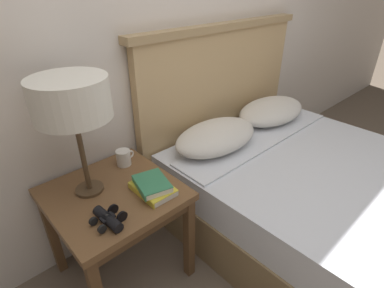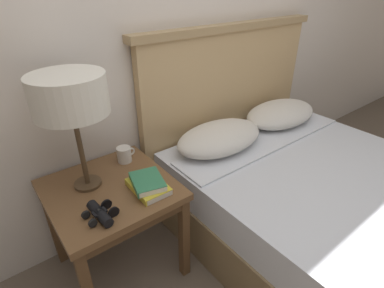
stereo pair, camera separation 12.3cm
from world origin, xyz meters
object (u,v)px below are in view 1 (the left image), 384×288
(nightstand, at_px, (115,204))
(coffee_mug, at_px, (124,158))
(book_on_nightstand, at_px, (153,189))
(bed, at_px, (324,198))
(book_stacked_on_top, at_px, (152,184))
(table_lamp, at_px, (71,100))
(binoculars_pair, at_px, (108,219))

(nightstand, height_order, coffee_mug, coffee_mug)
(book_on_nightstand, bearing_deg, bed, -27.20)
(nightstand, xyz_separation_m, book_on_nightstand, (0.14, -0.13, 0.09))
(book_stacked_on_top, xyz_separation_m, coffee_mug, (0.03, 0.29, -0.00))
(nightstand, distance_m, book_on_nightstand, 0.21)
(book_on_nightstand, relative_size, book_stacked_on_top, 1.02)
(table_lamp, bearing_deg, bed, -31.32)
(table_lamp, distance_m, coffee_mug, 0.48)
(book_on_nightstand, distance_m, book_stacked_on_top, 0.03)
(book_on_nightstand, bearing_deg, table_lamp, 134.75)
(coffee_mug, bearing_deg, binoculars_pair, -130.15)
(binoculars_pair, bearing_deg, book_on_nightstand, 9.26)
(table_lamp, xyz_separation_m, coffee_mug, (0.24, 0.08, -0.41))
(bed, distance_m, book_on_nightstand, 1.05)
(book_on_nightstand, bearing_deg, binoculars_pair, -170.74)
(nightstand, xyz_separation_m, bed, (1.04, -0.59, -0.19))
(table_lamp, xyz_separation_m, binoculars_pair, (-0.04, -0.26, -0.43))
(bed, xyz_separation_m, coffee_mug, (-0.87, 0.76, 0.31))
(bed, height_order, coffee_mug, bed)
(nightstand, xyz_separation_m, book_stacked_on_top, (0.14, -0.13, 0.12))
(bed, bearing_deg, table_lamp, 148.68)
(nightstand, bearing_deg, bed, -29.74)
(binoculars_pair, bearing_deg, book_stacked_on_top, 9.65)
(binoculars_pair, bearing_deg, table_lamp, 80.48)
(nightstand, distance_m, coffee_mug, 0.26)
(book_on_nightstand, height_order, coffee_mug, coffee_mug)
(nightstand, height_order, book_stacked_on_top, book_stacked_on_top)
(table_lamp, bearing_deg, coffee_mug, 18.62)
(bed, height_order, binoculars_pair, bed)
(bed, relative_size, coffee_mug, 18.89)
(bed, relative_size, binoculars_pair, 12.02)
(nightstand, height_order, book_on_nightstand, book_on_nightstand)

